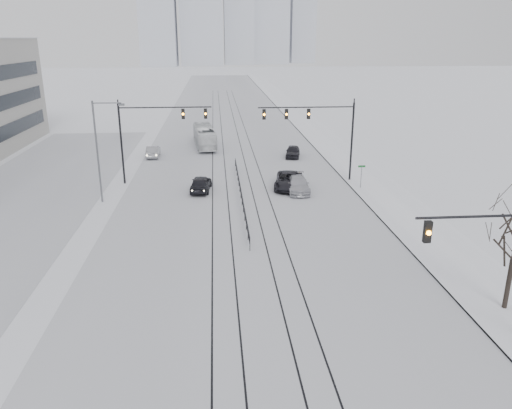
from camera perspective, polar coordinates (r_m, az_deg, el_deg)
The scene contains 18 objects.
road at distance 75.03m, azimuth -2.96°, elevation 7.70°, with size 22.00×260.00×0.02m, color silver.
sidewalk_east at distance 76.60m, azimuth 7.28°, elevation 7.85°, with size 5.00×260.00×0.16m, color white.
curb at distance 76.14m, azimuth 5.46°, elevation 7.84°, with size 0.10×260.00×0.12m, color gray.
parking_strip at distance 53.70m, azimuth -23.89°, elevation 1.75°, with size 14.00×60.00×0.03m, color silver.
tram_rails at distance 55.51m, azimuth -2.29°, elevation 3.87°, with size 5.30×180.00×0.01m.
skyline at distance 287.87m, azimuth -3.48°, elevation 21.77°, with size 96.00×48.00×72.00m.
traffic_mast_near at distance 25.38m, azimuth 26.59°, elevation -5.47°, with size 6.10×0.37×7.00m.
traffic_mast_ne at distance 50.43m, azimuth 7.29°, elevation 8.91°, with size 9.60×0.37×8.00m.
traffic_mast_nw at distance 50.78m, azimuth -11.93°, elevation 8.52°, with size 9.10×0.37×8.00m.
street_light_west at distance 45.67m, azimuth -17.39°, elevation 6.52°, with size 2.73×0.25×9.00m.
median_fence at distance 45.76m, azimuth -1.75°, elevation 1.33°, with size 0.06×24.00×1.00m.
street_sign at distance 49.35m, azimuth 11.95°, elevation 3.51°, with size 0.70×0.06×2.40m.
sedan_sb_inner at distance 48.15m, azimuth -6.32°, elevation 2.39°, with size 1.80×4.47×1.52m, color black.
sedan_sb_outer at distance 63.27m, azimuth -11.67°, elevation 5.94°, with size 1.47×4.21×1.39m, color #929398.
sedan_nb_front at distance 48.93m, azimuth 3.75°, elevation 2.74°, with size 2.57×5.57×1.55m, color black.
sedan_nb_right at distance 47.91m, azimuth 4.81°, elevation 2.30°, with size 2.00×4.92×1.43m, color #B2B3BB.
sedan_nb_far at distance 62.12m, azimuth 4.23°, elevation 6.05°, with size 1.64×4.08×1.39m, color black.
box_truck at distance 68.16m, azimuth -5.90°, elevation 7.72°, with size 2.36×10.07×2.80m, color silver.
Camera 1 is at (-2.17, -13.68, 14.02)m, focal length 35.00 mm.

